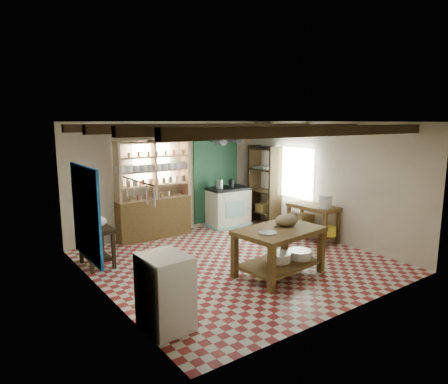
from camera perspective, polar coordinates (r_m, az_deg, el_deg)
floor at (r=7.66m, az=1.73°, el=-9.92°), size 5.00×5.00×0.02m
ceiling at (r=7.19m, az=1.84°, el=10.00°), size 5.00×5.00×0.02m
wall_back at (r=9.39m, az=-7.55°, el=2.02°), size 5.00×0.04×2.60m
wall_front at (r=5.59m, az=17.63°, el=-4.02°), size 5.00×0.04×2.60m
wall_left at (r=6.15m, az=-17.06°, el=-2.71°), size 0.04×5.00×2.60m
wall_right at (r=9.03m, az=14.47°, el=1.46°), size 0.04×5.00×2.60m
ceiling_beams at (r=7.19m, az=1.83°, el=9.05°), size 5.00×3.80×0.15m
blue_wall_patch at (r=7.04m, az=-19.12°, el=-2.89°), size 0.04×1.40×1.60m
green_wall_patch at (r=10.02m, az=-1.15°, el=2.33°), size 1.30×0.04×2.30m
window_back at (r=9.10m, az=-10.33°, el=4.22°), size 0.90×0.02×0.80m
window_right at (r=9.67m, az=9.87°, el=2.79°), size 0.02×1.30×1.20m
utensil_rail at (r=4.97m, az=-12.21°, el=0.17°), size 0.06×0.90×0.28m
pot_rack at (r=9.59m, az=0.26°, el=7.56°), size 0.86×0.12×0.36m
shelving_unit at (r=9.01m, az=-10.03°, el=0.31°), size 1.70×0.34×2.20m
tall_rack at (r=10.16m, az=5.79°, el=0.97°), size 0.40×0.86×2.00m
work_table at (r=6.96m, az=7.84°, el=-8.47°), size 1.54×1.11×0.82m
stove at (r=9.97m, az=0.54°, el=-2.12°), size 1.04×0.73×0.99m
prep_table at (r=7.67m, az=-17.72°, el=-7.43°), size 0.50×0.73×0.73m
white_cabinet at (r=5.25m, az=-8.41°, el=-13.96°), size 0.57×0.67×0.97m
right_counter at (r=9.02m, az=12.55°, el=-4.32°), size 0.61×1.14×0.80m
cat at (r=7.03m, az=8.95°, el=-3.96°), size 0.53×0.45×0.20m
steel_tray at (r=6.55m, az=6.27°, el=-5.80°), size 0.34×0.34×0.02m
basin_large at (r=7.06m, az=7.77°, el=-9.19°), size 0.48×0.48×0.15m
basin_small at (r=7.27m, az=10.74°, el=-8.71°), size 0.46×0.46×0.15m
kettle_left at (r=9.73m, az=-0.68°, el=1.14°), size 0.19×0.19×0.20m
kettle_right at (r=9.92m, az=1.03°, el=1.25°), size 0.15×0.15×0.18m
enamel_bowl at (r=7.54m, az=-17.92°, el=-4.05°), size 0.41×0.41×0.20m
white_bucket at (r=8.65m, az=14.27°, el=-1.34°), size 0.29×0.29×0.28m
wicker_basket at (r=9.21m, az=11.09°, el=-4.17°), size 0.46×0.37×0.31m
yellow_tub at (r=8.78m, az=14.81°, el=-5.41°), size 0.29×0.29×0.20m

